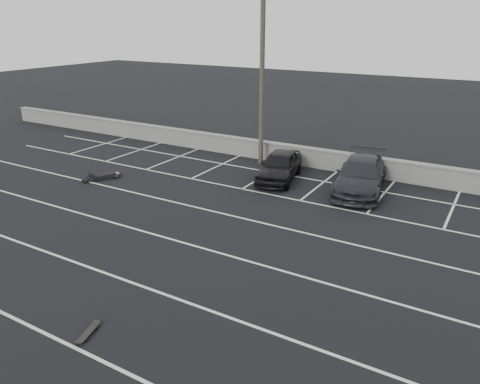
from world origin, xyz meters
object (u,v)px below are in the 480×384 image
Objects in this scene: car_right at (361,175)px; utility_pole at (262,72)px; car_left at (279,166)px; person at (107,174)px; skateboard at (88,333)px.

utility_pole reaches higher than car_right.
car_left is 8.73m from person.
skateboard is (1.23, -13.68, -0.64)m from car_left.
car_left is 13.75m from skateboard.
car_right is 7.60m from utility_pole.
utility_pole is 3.75× the size of person.
car_right is 1.99× the size of person.
utility_pole is 16.77m from skateboard.
car_right is at bearing 62.75° from skateboard.
car_left is 0.43× the size of utility_pole.
person is at bearing -162.26° from car_left.
utility_pole is 9.58m from person.
car_left is 4.02m from car_right.
skateboard is (8.81, -9.39, -0.17)m from person.
utility_pole is 12.33× the size of skateboard.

